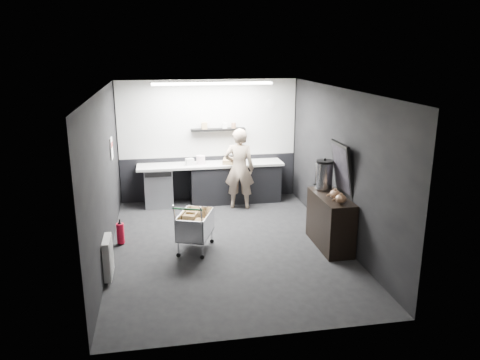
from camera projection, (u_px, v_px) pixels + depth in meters
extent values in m
plane|color=black|center=(228.00, 245.00, 8.24)|extent=(5.50, 5.50, 0.00)
plane|color=white|center=(226.00, 90.00, 7.50)|extent=(5.50, 5.50, 0.00)
plane|color=black|center=(209.00, 141.00, 10.48)|extent=(5.50, 0.00, 5.50)
plane|color=black|center=(264.00, 232.00, 5.27)|extent=(5.50, 0.00, 5.50)
plane|color=black|center=(104.00, 177.00, 7.53)|extent=(0.00, 5.50, 5.50)
plane|color=black|center=(339.00, 166.00, 8.21)|extent=(0.00, 5.50, 5.50)
cube|color=#B5B5B0|center=(208.00, 119.00, 10.32)|extent=(3.95, 0.02, 1.70)
cube|color=black|center=(209.00, 177.00, 10.69)|extent=(3.95, 0.02, 1.00)
cube|color=black|center=(218.00, 129.00, 10.31)|extent=(1.20, 0.22, 0.04)
cylinder|color=silver|center=(270.00, 104.00, 10.47)|extent=(0.20, 0.03, 0.20)
cube|color=white|center=(112.00, 148.00, 8.71)|extent=(0.02, 0.30, 0.40)
cube|color=red|center=(112.00, 145.00, 8.69)|extent=(0.02, 0.22, 0.10)
cube|color=silver|center=(108.00, 257.00, 6.96)|extent=(0.10, 0.50, 0.60)
cube|color=white|center=(212.00, 84.00, 9.26)|extent=(2.40, 0.20, 0.04)
cube|color=black|center=(235.00, 183.00, 10.51)|extent=(2.00, 0.56, 0.85)
cube|color=#B6B7B2|center=(211.00, 165.00, 10.29)|extent=(3.20, 0.60, 0.05)
cube|color=#9EA0A5|center=(159.00, 187.00, 10.22)|extent=(0.60, 0.58, 0.85)
cube|color=black|center=(158.00, 175.00, 9.84)|extent=(0.56, 0.02, 0.10)
imported|color=beige|center=(239.00, 169.00, 9.96)|extent=(0.72, 0.55, 1.74)
cube|color=silver|center=(195.00, 235.00, 7.99)|extent=(0.72, 0.88, 0.02)
cube|color=silver|center=(181.00, 225.00, 7.89)|extent=(0.28, 0.71, 0.40)
cube|color=silver|center=(209.00, 223.00, 7.97)|extent=(0.28, 0.71, 0.40)
cube|color=silver|center=(197.00, 232.00, 7.59)|extent=(0.46, 0.19, 0.40)
cube|color=silver|center=(193.00, 217.00, 8.28)|extent=(0.46, 0.19, 0.40)
cylinder|color=silver|center=(185.00, 250.00, 7.67)|extent=(0.02, 0.02, 0.27)
cylinder|color=silver|center=(210.00, 249.00, 7.73)|extent=(0.02, 0.02, 0.27)
cylinder|color=silver|center=(183.00, 235.00, 8.30)|extent=(0.02, 0.02, 0.27)
cylinder|color=silver|center=(205.00, 233.00, 8.37)|extent=(0.02, 0.02, 0.27)
cylinder|color=#227D3C|center=(197.00, 209.00, 7.41)|extent=(0.47, 0.20, 0.03)
cube|color=olive|center=(189.00, 224.00, 8.00)|extent=(0.29, 0.32, 0.34)
cube|color=olive|center=(203.00, 228.00, 7.86)|extent=(0.27, 0.30, 0.30)
cylinder|color=black|center=(185.00, 257.00, 7.70)|extent=(0.08, 0.05, 0.07)
cylinder|color=black|center=(183.00, 241.00, 8.34)|extent=(0.08, 0.05, 0.07)
cylinder|color=black|center=(210.00, 255.00, 7.77)|extent=(0.08, 0.05, 0.07)
cylinder|color=black|center=(206.00, 239.00, 8.40)|extent=(0.08, 0.05, 0.07)
cube|color=black|center=(330.00, 221.00, 8.09)|extent=(0.46, 1.22, 0.92)
cylinder|color=silver|center=(324.00, 176.00, 8.29)|extent=(0.31, 0.31, 0.47)
cylinder|color=black|center=(325.00, 162.00, 8.22)|extent=(0.31, 0.31, 0.04)
sphere|color=black|center=(325.00, 159.00, 8.21)|extent=(0.05, 0.05, 0.05)
ellipsoid|color=brown|center=(335.00, 194.00, 7.80)|extent=(0.18, 0.18, 0.15)
ellipsoid|color=brown|center=(341.00, 199.00, 7.56)|extent=(0.18, 0.18, 0.15)
cube|color=black|center=(342.00, 169.00, 7.92)|extent=(0.21, 0.71, 0.91)
cube|color=black|center=(341.00, 169.00, 7.92)|extent=(0.15, 0.61, 0.78)
cylinder|color=#B60C24|center=(120.00, 233.00, 8.23)|extent=(0.14, 0.14, 0.36)
cone|color=black|center=(120.00, 223.00, 8.18)|extent=(0.09, 0.09, 0.05)
cylinder|color=black|center=(120.00, 221.00, 8.17)|extent=(0.03, 0.03, 0.05)
cube|color=olive|center=(234.00, 161.00, 10.31)|extent=(0.55, 0.47, 0.09)
cylinder|color=silver|center=(201.00, 160.00, 10.22)|extent=(0.19, 0.19, 0.19)
cube|color=silver|center=(190.00, 162.00, 10.14)|extent=(0.19, 0.16, 0.15)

